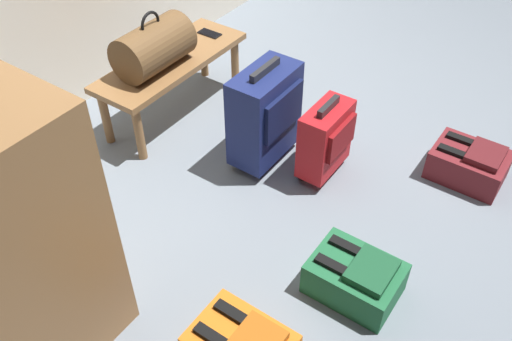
{
  "coord_description": "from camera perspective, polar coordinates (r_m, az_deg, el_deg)",
  "views": [
    {
      "loc": [
        -2.04,
        -1.01,
        2.01
      ],
      "look_at": [
        -0.43,
        0.11,
        0.25
      ],
      "focal_mm": 38.34,
      "sensor_mm": 36.0,
      "label": 1
    }
  ],
  "objects": [
    {
      "name": "suitcase_upright_navy",
      "position": [
        2.9,
        0.96,
        5.92
      ],
      "size": [
        0.41,
        0.24,
        0.59
      ],
      "color": "navy",
      "rests_on": "ground"
    },
    {
      "name": "side_cabinet",
      "position": [
        2.08,
        -23.99,
        -7.56
      ],
      "size": [
        0.56,
        0.44,
        1.1
      ],
      "color": "olive",
      "rests_on": "ground"
    },
    {
      "name": "backpack_green",
      "position": [
        2.44,
        10.33,
        -10.92
      ],
      "size": [
        0.28,
        0.38,
        0.21
      ],
      "color": "#1E6038",
      "rests_on": "ground"
    },
    {
      "name": "ground_plane",
      "position": [
        3.03,
        6.33,
        0.15
      ],
      "size": [
        6.6,
        6.6,
        0.0
      ],
      "primitive_type": "plane",
      "color": "slate"
    },
    {
      "name": "backpack_maroon",
      "position": [
        3.12,
        21.34,
        0.66
      ],
      "size": [
        0.28,
        0.38,
        0.21
      ],
      "color": "maroon",
      "rests_on": "ground"
    },
    {
      "name": "bench",
      "position": [
        3.29,
        -8.76,
        10.61
      ],
      "size": [
        1.0,
        0.36,
        0.38
      ],
      "color": "olive",
      "rests_on": "ground"
    },
    {
      "name": "cell_phone",
      "position": [
        3.49,
        -4.87,
        14.06
      ],
      "size": [
        0.07,
        0.14,
        0.01
      ],
      "color": "black",
      "rests_on": "bench"
    },
    {
      "name": "suitcase_small_red",
      "position": [
        2.86,
        7.29,
        3.32
      ],
      "size": [
        0.32,
        0.18,
        0.46
      ],
      "color": "red",
      "rests_on": "ground"
    },
    {
      "name": "duffel_bag_brown",
      "position": [
        3.13,
        -10.64,
        12.56
      ],
      "size": [
        0.44,
        0.26,
        0.34
      ],
      "color": "brown",
      "rests_on": "bench"
    }
  ]
}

